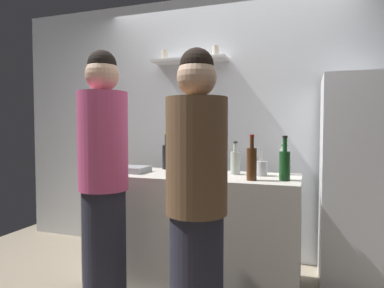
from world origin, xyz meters
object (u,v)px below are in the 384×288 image
object	(u,v)px
refrigerator	(362,183)
wine_bottle_amber_glass	(252,163)
wine_bottle_green_glass	(285,164)
water_bottle_plastic	(284,161)
wine_bottle_dark_glass	(166,156)
wine_bottle_pale_glass	(235,162)
person_brown_jacket	(197,205)
utensil_holder	(262,168)
baking_pan	(128,169)
person_pink_top	(104,182)

from	to	relation	value
refrigerator	wine_bottle_amber_glass	xyz separation A→B (m)	(-0.80, -0.48, 0.18)
wine_bottle_green_glass	water_bottle_plastic	distance (m)	0.31
wine_bottle_green_glass	wine_bottle_dark_glass	world-z (taller)	wine_bottle_dark_glass
wine_bottle_pale_glass	person_brown_jacket	world-z (taller)	person_brown_jacket
refrigerator	wine_bottle_dark_glass	world-z (taller)	refrigerator
wine_bottle_green_glass	wine_bottle_pale_glass	bearing A→B (deg)	154.00
wine_bottle_amber_glass	water_bottle_plastic	world-z (taller)	wine_bottle_amber_glass
utensil_holder	wine_bottle_amber_glass	size ratio (longest dim) A/B	0.67
baking_pan	wine_bottle_green_glass	distance (m)	1.31
wine_bottle_pale_glass	utensil_holder	bearing A→B (deg)	-4.32
utensil_holder	wine_bottle_green_glass	distance (m)	0.27
baking_pan	utensil_holder	distance (m)	1.13
refrigerator	utensil_holder	bearing A→B (deg)	-163.93
wine_bottle_pale_glass	water_bottle_plastic	world-z (taller)	wine_bottle_pale_glass
baking_pan	wine_bottle_amber_glass	xyz separation A→B (m)	(1.08, -0.11, 0.10)
utensil_holder	wine_bottle_green_glass	world-z (taller)	wine_bottle_green_glass
wine_bottle_amber_glass	water_bottle_plastic	bearing A→B (deg)	62.09
refrigerator	baking_pan	bearing A→B (deg)	-168.97
person_brown_jacket	wine_bottle_green_glass	bearing A→B (deg)	-114.57
refrigerator	water_bottle_plastic	size ratio (longest dim) A/B	6.81
baking_pan	person_brown_jacket	size ratio (longest dim) A/B	0.20
baking_pan	wine_bottle_amber_glass	distance (m)	1.09
utensil_holder	water_bottle_plastic	bearing A→B (deg)	37.39
wine_bottle_green_glass	water_bottle_plastic	size ratio (longest dim) A/B	1.31
refrigerator	wine_bottle_green_glass	bearing A→B (deg)	-144.95
wine_bottle_dark_glass	person_brown_jacket	xyz separation A→B (m)	(0.66, -1.11, -0.17)
person_pink_top	person_brown_jacket	size ratio (longest dim) A/B	1.06
person_pink_top	person_brown_jacket	bearing A→B (deg)	-44.63
wine_bottle_green_glass	utensil_holder	bearing A→B (deg)	136.12
wine_bottle_amber_glass	wine_bottle_green_glass	size ratio (longest dim) A/B	1.03
refrigerator	person_pink_top	xyz separation A→B (m)	(-1.75, -0.93, 0.07)
refrigerator	person_brown_jacket	bearing A→B (deg)	-130.33
water_bottle_plastic	person_brown_jacket	size ratio (longest dim) A/B	0.14
wine_bottle_amber_glass	person_brown_jacket	xyz separation A→B (m)	(-0.20, -0.69, -0.18)
utensil_holder	person_pink_top	distance (m)	1.22
person_brown_jacket	utensil_holder	bearing A→B (deg)	-99.68
wine_bottle_dark_glass	person_brown_jacket	world-z (taller)	person_brown_jacket
refrigerator	wine_bottle_amber_glass	bearing A→B (deg)	-148.95
wine_bottle_dark_glass	water_bottle_plastic	bearing A→B (deg)	-1.78
water_bottle_plastic	person_brown_jacket	xyz separation A→B (m)	(-0.40, -1.08, -0.16)
wine_bottle_pale_glass	wine_bottle_amber_glass	bearing A→B (deg)	-57.46
refrigerator	wine_bottle_green_glass	distance (m)	0.72
refrigerator	baking_pan	world-z (taller)	refrigerator
refrigerator	water_bottle_plastic	world-z (taller)	refrigerator
wine_bottle_green_glass	water_bottle_plastic	xyz separation A→B (m)	(-0.02, 0.31, -0.01)
refrigerator	utensil_holder	world-z (taller)	refrigerator
refrigerator	wine_bottle_green_glass	size ratio (longest dim) A/B	5.19
wine_bottle_amber_glass	water_bottle_plastic	distance (m)	0.44
utensil_holder	person_brown_jacket	bearing A→B (deg)	-103.95
utensil_holder	wine_bottle_green_glass	bearing A→B (deg)	-43.88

